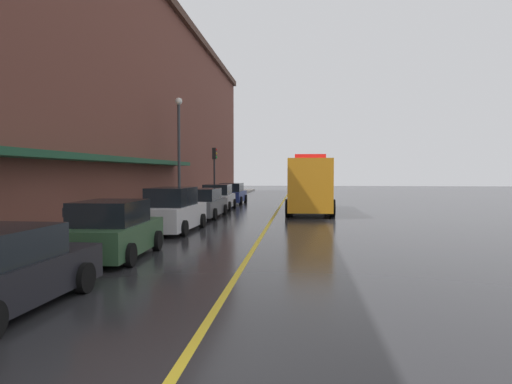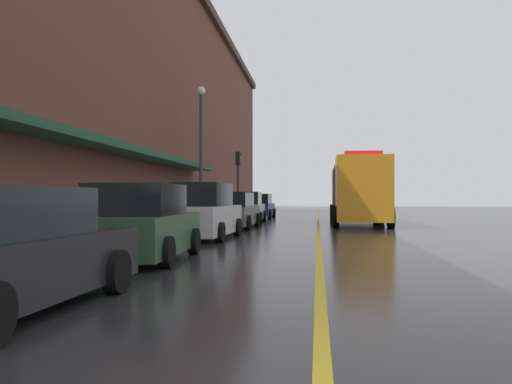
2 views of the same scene
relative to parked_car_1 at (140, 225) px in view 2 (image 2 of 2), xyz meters
The scene contains 15 objects.
ground_plane 17.26m from the parked_car_1, 76.65° to the left, with size 112.00×112.00×0.00m, color #232326.
sidewalk_left 16.94m from the parked_car_1, 97.54° to the left, with size 2.40×70.00×0.15m, color #ADA8A0.
lane_center_stripe 17.26m from the parked_car_1, 76.65° to the left, with size 0.16×70.00×0.01m, color gold.
brick_building_left 19.26m from the parked_car_1, 119.74° to the left, with size 12.35×64.00×14.42m.
parked_car_1 is the anchor object (origin of this frame).
parked_car_2 6.09m from the parked_car_1, 88.96° to the left, with size 2.10×4.73×1.88m.
parked_car_3 12.25m from the parked_car_1, 89.58° to the left, with size 2.15×4.78×1.62m.
parked_car_4 17.66m from the parked_car_1, 90.19° to the left, with size 2.15×4.52×1.71m.
parked_car_5 23.76m from the parked_car_1, 90.05° to the left, with size 2.07×4.34×1.65m.
utility_truck 17.43m from the parked_car_1, 69.65° to the left, with size 2.84×9.04×3.53m.
parking_meter_0 1.42m from the parked_car_1, 168.44° to the left, with size 0.14×0.18×1.33m.
parking_meter_1 22.79m from the parked_car_1, 93.44° to the left, with size 0.14×0.18×1.33m.
parking_meter_2 1.40m from the parked_car_1, behind, with size 0.14×0.18×1.33m.
street_lamp_left 15.41m from the parked_car_1, 97.55° to the left, with size 0.44×0.44×6.94m.
traffic_light_near 23.17m from the parked_car_1, 93.25° to the left, with size 0.38×0.36×4.30m.
Camera 2 is at (-0.04, -3.00, 1.40)m, focal length 36.54 mm.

